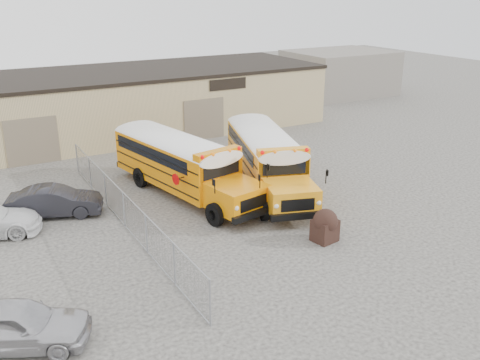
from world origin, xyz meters
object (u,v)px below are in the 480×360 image
tarp_bundle (325,225)px  car_dark (55,201)px  car_silver (16,325)px  school_bus_right (243,126)px  school_bus_left (121,136)px

tarp_bundle → car_dark: bearing=138.1°
tarp_bundle → car_dark: (-9.82, 8.80, -0.03)m
car_silver → school_bus_right: bearing=-21.7°
car_dark → school_bus_right: bearing=-50.3°
school_bus_right → school_bus_left: bearing=168.2°
school_bus_right → tarp_bundle: bearing=-104.6°
tarp_bundle → car_silver: size_ratio=0.33×
school_bus_left → tarp_bundle: size_ratio=7.47×
tarp_bundle → car_dark: 13.18m
school_bus_right → car_silver: (-16.51, -14.57, -1.07)m
school_bus_left → tarp_bundle: bearing=-73.9°
school_bus_right → car_silver: school_bus_right is taller
tarp_bundle → car_dark: size_ratio=0.34×
school_bus_right → car_dark: (-13.32, -4.65, -1.11)m
school_bus_left → school_bus_right: school_bus_left is taller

